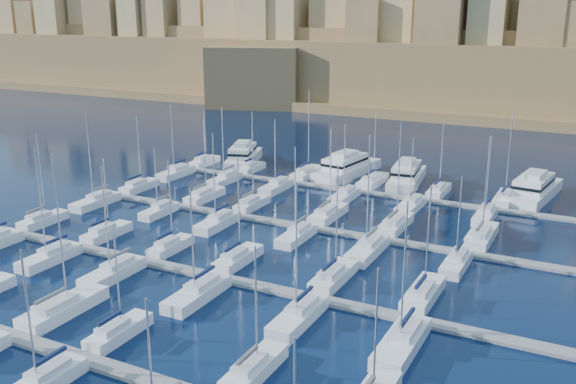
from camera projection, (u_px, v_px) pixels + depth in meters
The scene contains 49 objects.
ground at pixel (273, 249), 89.00m from camera, with size 600.00×600.00×0.00m, color #021032.
pontoon_near at pixel (101, 365), 59.85m from camera, with size 84.00×2.00×0.40m, color slate.
pontoon_mid_near at pixel (227, 279), 78.68m from camera, with size 84.00×2.00×0.40m, color slate.
pontoon_mid_far at pixel (304, 227), 97.51m from camera, with size 84.00×2.00×0.40m, color slate.
pontoon_far at pixel (357, 191), 116.34m from camera, with size 84.00×2.00×0.40m, color slate.
sailboat_2 at pixel (63, 308), 69.89m from camera, with size 3.22×10.74×18.07m.
sailboat_3 at pixel (118, 332), 64.86m from camera, with size 2.41×8.02×12.24m.
sailboat_4 at pixel (254, 369), 58.23m from camera, with size 2.57×8.58×12.70m.
sailboat_9 at pixel (42, 383), 56.01m from camera, with size 2.61×8.70×13.69m.
sailboat_12 at pixel (43, 220), 98.89m from camera, with size 2.51×8.37×14.47m.
sailboat_13 at pixel (107, 233), 93.36m from camera, with size 2.54×8.47×11.97m.
sailboat_14 at pixel (170, 246), 88.01m from camera, with size 2.37×7.89×13.04m.
sailboat_15 at pixel (238, 258), 83.84m from camera, with size 2.67×8.91×14.47m.
sailboat_16 at pixel (334, 276), 78.19m from camera, with size 2.85×9.49×14.86m.
sailboat_17 at pixel (423, 294), 73.45m from camera, with size 2.92×9.74×13.81m.
sailboat_19 at pixel (50, 257), 84.25m from camera, with size 2.77×9.25×15.69m.
sailboat_20 at pixel (114, 272), 79.37m from camera, with size 2.86×9.52×14.66m.
sailboat_21 at pixel (198, 293), 73.54m from camera, with size 3.02×10.08×13.78m.
sailboat_22 at pixel (299, 316), 68.12m from camera, with size 2.91×9.70×15.93m.
sailboat_23 at pixel (402, 342), 62.74m from camera, with size 3.16×10.53×15.71m.
sailboat_24 at pixel (139, 186), 117.58m from camera, with size 2.58×8.59×13.87m.
sailboat_25 at pixel (204, 196), 111.63m from camera, with size 2.75×9.18×14.39m.
sailboat_26 at pixel (252, 204), 107.03m from camera, with size 2.51×8.37×14.20m.
sailboat_27 at pixel (328, 214), 101.75m from camera, with size 2.97×9.91×14.63m.
sailboat_28 at pixel (395, 224), 96.92m from camera, with size 2.97×9.91×16.52m.
sailboat_29 at pixel (481, 236), 91.79m from camera, with size 3.25×10.83×15.51m.
sailboat_30 at pixel (96, 201), 108.36m from camera, with size 2.89×9.63×16.21m.
sailboat_31 at pixel (160, 211), 103.52m from camera, with size 2.38×7.92×11.57m.
sailboat_32 at pixel (218, 222), 97.83m from camera, with size 2.82×9.39×14.92m.
sailboat_33 at pixel (297, 235), 92.23m from camera, with size 2.66×8.87×14.15m.
sailboat_34 at pixel (368, 249), 86.85m from camera, with size 3.05×10.16×17.04m.
sailboat_35 at pixel (457, 263), 82.34m from camera, with size 2.60×8.65×12.69m.
sailboat_36 at pixel (205, 162), 136.48m from camera, with size 2.49×8.30×11.84m.
sailboat_37 at pixel (252, 168), 131.07m from camera, with size 2.31×7.69×12.49m.
sailboat_38 at pixel (307, 173), 126.87m from camera, with size 3.04×10.12×17.32m.
sailboat_39 at pixel (372, 181), 120.96m from camera, with size 3.07×10.24×14.24m.
sailboat_40 at pixel (438, 191), 114.72m from camera, with size 2.59×8.64×13.18m.
sailboat_41 at pixel (504, 198), 110.05m from camera, with size 2.79×9.30×15.88m.
sailboat_42 at pixel (176, 173), 127.04m from camera, with size 2.90×9.68×14.59m.
sailboat_43 at pixel (225, 179), 122.54m from camera, with size 2.61×8.70×14.91m.
sailboat_44 at pixel (277, 186), 117.45m from camera, with size 2.74×9.13×13.57m.
sailboat_45 at pixel (345, 196), 111.59m from camera, with size 2.74×9.12×13.76m.
sailboat_46 at pixel (411, 205), 106.24m from camera, with size 2.85×9.51×12.56m.
sailboat_47 at pixel (485, 215), 101.25m from camera, with size 2.67×8.90×13.89m.
motor_yacht_a at pixel (243, 156), 137.04m from camera, with size 10.05×17.45×5.25m.
motor_yacht_b at pixel (346, 167), 127.65m from camera, with size 8.07×19.27×5.25m.
motor_yacht_c at pixel (407, 175), 121.20m from camera, with size 7.01×17.01×5.25m.
motor_yacht_d at pixel (534, 189), 112.13m from camera, with size 7.97×19.07×5.25m.
fortified_city at pixel (489, 61), 217.90m from camera, with size 460.00×108.95×59.52m.
Camera 1 is at (39.67, -73.29, 32.30)m, focal length 40.00 mm.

